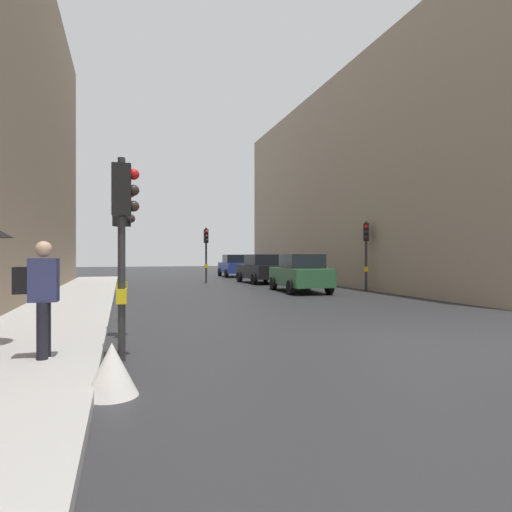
# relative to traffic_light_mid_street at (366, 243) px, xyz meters

# --- Properties ---
(ground_plane) EXTENTS (120.00, 120.00, 0.00)m
(ground_plane) POSITION_rel_traffic_light_mid_street_xyz_m (-5.58, -11.01, -2.30)
(ground_plane) COLOR #28282B
(sidewalk_kerb) EXTENTS (2.66, 40.00, 0.16)m
(sidewalk_kerb) POSITION_rel_traffic_light_mid_street_xyz_m (-12.81, -5.01, -2.22)
(sidewalk_kerb) COLOR #A8A5A0
(sidewalk_kerb) RESTS_ON ground
(building_facade_right) EXTENTS (12.00, 27.44, 11.93)m
(building_facade_right) POSITION_rel_traffic_light_mid_street_xyz_m (6.31, 5.49, 3.66)
(building_facade_right) COLOR gray
(building_facade_right) RESTS_ON ground
(traffic_light_mid_street) EXTENTS (0.35, 0.45, 3.34)m
(traffic_light_mid_street) POSITION_rel_traffic_light_mid_street_xyz_m (0.00, 0.00, 0.00)
(traffic_light_mid_street) COLOR #2D2D2D
(traffic_light_mid_street) RESTS_ON ground
(traffic_light_near_right) EXTENTS (0.45, 0.33, 3.25)m
(traffic_light_near_right) POSITION_rel_traffic_light_mid_street_xyz_m (-11.15, -8.84, -0.06)
(traffic_light_near_right) COLOR #2D2D2D
(traffic_light_near_right) RESTS_ON ground
(traffic_light_far_median) EXTENTS (0.25, 0.43, 3.41)m
(traffic_light_far_median) POSITION_rel_traffic_light_mid_street_xyz_m (-6.23, 8.08, 0.05)
(traffic_light_far_median) COLOR #2D2D2D
(traffic_light_far_median) RESTS_ON ground
(traffic_light_near_left) EXTENTS (0.43, 0.25, 3.30)m
(traffic_light_near_left) POSITION_rel_traffic_light_mid_street_xyz_m (-11.15, -10.78, -0.03)
(traffic_light_near_left) COLOR #2D2D2D
(traffic_light_near_left) RESTS_ON ground
(car_dark_suv) EXTENTS (2.20, 4.29, 1.76)m
(car_dark_suv) POSITION_rel_traffic_light_mid_street_xyz_m (-3.05, 7.01, -1.43)
(car_dark_suv) COLOR black
(car_dark_suv) RESTS_ON ground
(car_green_estate) EXTENTS (2.22, 4.30, 1.76)m
(car_green_estate) POSITION_rel_traffic_light_mid_street_xyz_m (-3.24, 0.42, -1.43)
(car_green_estate) COLOR #2D6038
(car_green_estate) RESTS_ON ground
(car_blue_van) EXTENTS (2.12, 4.25, 1.76)m
(car_blue_van) POSITION_rel_traffic_light_mid_street_xyz_m (-2.65, 15.08, -1.43)
(car_blue_van) COLOR navy
(car_blue_van) RESTS_ON ground
(pedestrian_with_grey_backpack) EXTENTS (0.61, 0.36, 1.77)m
(pedestrian_with_grey_backpack) POSITION_rel_traffic_light_mid_street_xyz_m (-12.35, -10.91, -1.14)
(pedestrian_with_grey_backpack) COLOR black
(pedestrian_with_grey_backpack) RESTS_ON sidewalk_kerb
(warning_sign_triangle) EXTENTS (0.64, 0.64, 0.65)m
(warning_sign_triangle) POSITION_rel_traffic_light_mid_street_xyz_m (-11.29, -12.55, -1.98)
(warning_sign_triangle) COLOR silver
(warning_sign_triangle) RESTS_ON ground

